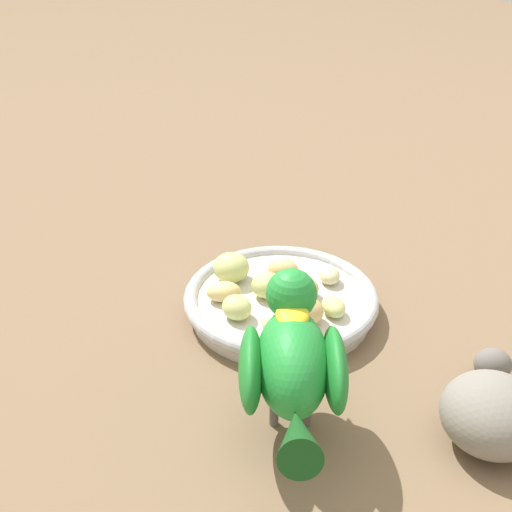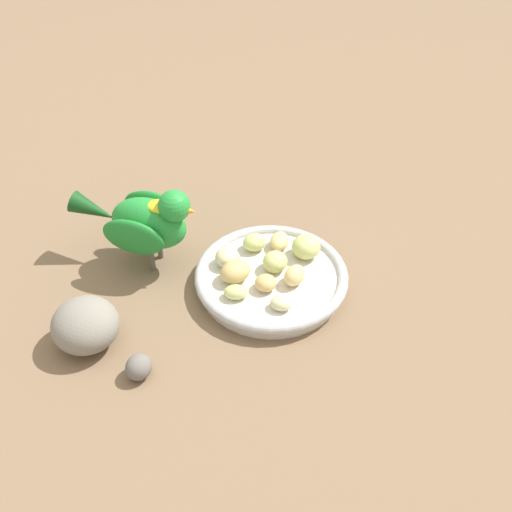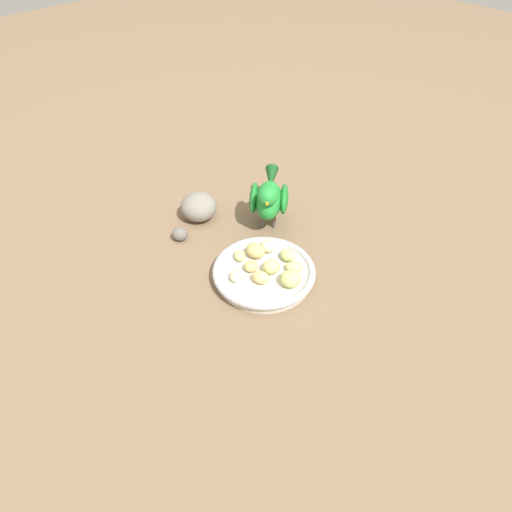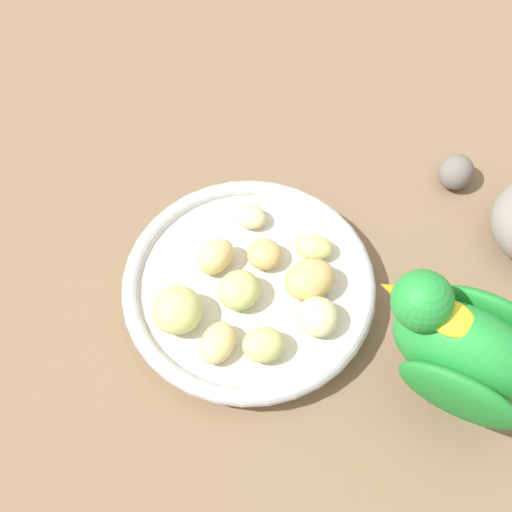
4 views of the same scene
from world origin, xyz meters
TOP-DOWN VIEW (x-y plane):
  - ground_plane at (0.00, 0.00)m, footprint 4.00×4.00m
  - feeding_bowl at (-0.02, -0.02)m, footprint 0.19×0.19m
  - apple_piece_0 at (-0.01, -0.01)m, footprint 0.04×0.04m
  - apple_piece_1 at (0.00, -0.04)m, footprint 0.04×0.03m
  - apple_piece_2 at (-0.01, 0.04)m, footprint 0.03×0.03m
  - apple_piece_3 at (-0.06, -0.00)m, footprint 0.04×0.03m
  - apple_piece_4 at (-0.04, -0.07)m, footprint 0.03×0.03m
  - apple_piece_5 at (-0.04, -0.03)m, footprint 0.03×0.03m
  - apple_piece_6 at (-0.07, -0.03)m, footprint 0.04×0.03m
  - apple_piece_7 at (0.04, -0.01)m, footprint 0.05×0.05m
  - apple_piece_8 at (-0.05, 0.03)m, footprint 0.04×0.04m
  - apple_piece_9 at (0.02, 0.02)m, footprint 0.04×0.04m
  - parrot at (-0.13, 0.10)m, footprint 0.13×0.15m
  - rock_large at (-0.24, 0.01)m, footprint 0.08×0.08m
  - pebble_0 at (-0.21, -0.06)m, footprint 0.04×0.04m

SIDE VIEW (x-z plane):
  - ground_plane at x=0.00m, z-range 0.00..0.00m
  - feeding_bowl at x=-0.02m, z-range 0.00..0.03m
  - pebble_0 at x=-0.21m, z-range 0.00..0.03m
  - apple_piece_4 at x=-0.04m, z-range 0.02..0.03m
  - apple_piece_6 at x=-0.07m, z-range 0.02..0.03m
  - apple_piece_9 at x=0.02m, z-range 0.02..0.04m
  - apple_piece_5 at x=-0.04m, z-range 0.02..0.04m
  - rock_large at x=-0.24m, z-range 0.00..0.06m
  - apple_piece_2 at x=-0.01m, z-range 0.02..0.04m
  - apple_piece_8 at x=-0.05m, z-range 0.02..0.04m
  - apple_piece_1 at x=0.00m, z-range 0.02..0.04m
  - apple_piece_0 at x=-0.01m, z-range 0.02..0.04m
  - apple_piece_3 at x=-0.06m, z-range 0.02..0.04m
  - apple_piece_7 at x=0.04m, z-range 0.02..0.05m
  - parrot at x=-0.13m, z-range 0.01..0.13m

